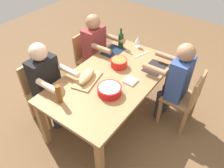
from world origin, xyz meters
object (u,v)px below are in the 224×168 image
Objects in this scene: chair_far_left at (186,97)px; diner_near_right at (47,81)px; diner_near_left at (97,48)px; bread_loaf at (87,76)px; serving_bowl_fruit at (119,62)px; diner_far_left at (176,79)px; serving_bowl_pasta at (109,90)px; wine_glass at (138,40)px; wine_bottle at (121,40)px; beer_bottle at (59,94)px; chair_near_left at (88,56)px; chair_near_right at (41,88)px; dining_table at (112,82)px; napkin_stack at (131,81)px; cutting_board at (87,80)px.

diner_near_right is (0.96, -1.45, 0.21)m from chair_far_left.
diner_near_left is at bearing -90.00° from chair_far_left.
serving_bowl_fruit is at bearing 162.99° from bread_loaf.
diner_far_left is 1.00× the size of diner_near_right.
chair_far_left is 3.15× the size of serving_bowl_pasta.
wine_glass is (-0.31, -0.93, 0.37)m from chair_far_left.
wine_bottle is 1.32× the size of beer_bottle.
chair_near_right is at bearing 0.00° from chair_near_left.
diner_far_left reaches higher than wine_bottle.
chair_far_left is 1.46m from diner_near_left.
diner_far_left and diner_near_right have the same top height.
dining_table is 10.50× the size of wine_glass.
beer_bottle is (1.14, -1.02, 0.37)m from chair_far_left.
chair_far_left is 2.66× the size of bread_loaf.
diner_far_left is 3.75× the size of bread_loaf.
diner_near_right is 1.02m from napkin_stack.
beer_bottle is (0.18, 0.43, 0.15)m from diner_near_right.
napkin_stack is at bearing 123.09° from bread_loaf.
napkin_stack is (-0.06, 0.23, 0.09)m from dining_table.
chair_near_right is at bearing -46.46° from serving_bowl_fruit.
chair_near_right is 0.71× the size of diner_near_right.
serving_bowl_fruit is 0.97× the size of beer_bottle.
diner_near_right reaches higher than chair_far_left.
beer_bottle reaches higher than wine_glass.
beer_bottle is at bearing -17.04° from dining_table.
serving_bowl_pasta is 0.35m from bread_loaf.
bread_loaf is at bearing 179.84° from beer_bottle.
chair_near_right and chair_near_left have the same top height.
diner_near_left is at bearing -61.13° from wine_bottle.
beer_bottle is (1.14, 0.43, 0.15)m from diner_near_left.
serving_bowl_fruit is at bearing 162.99° from cutting_board.
cutting_board is (0.22, -0.20, 0.09)m from dining_table.
chair_near_left reaches higher than dining_table.
diner_near_left is at bearing 180.00° from diner_near_right.
diner_near_left is 0.96m from napkin_stack.
diner_near_right is 0.96m from diner_near_left.
wine_glass is at bearing 158.04° from diner_near_right.
serving_bowl_pasta reaches higher than cutting_board.
cutting_board is (-0.26, 0.61, 0.27)m from chair_near_right.
diner_near_left is at bearing -133.23° from serving_bowl_pasta.
chair_near_right is 2.12× the size of cutting_board.
diner_near_right is at bearing -56.44° from chair_far_left.
chair_near_right is 0.72m from cutting_board.
cutting_board is (-0.26, 0.43, 0.05)m from diner_near_right.
bread_loaf is 0.52m from napkin_stack.
chair_near_left is (-0.96, 0.00, 0.00)m from chair_near_right.
cutting_board is at bearing -4.74° from wine_glass.
wine_bottle reaches higher than chair_near_right.
serving_bowl_fruit is at bearing -156.85° from serving_bowl_pasta.
serving_bowl_pasta is 0.35m from cutting_board.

